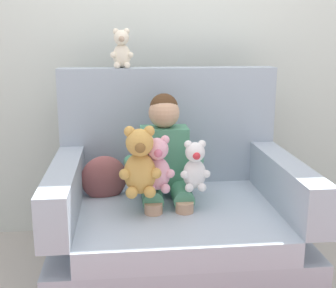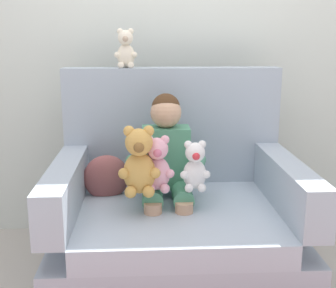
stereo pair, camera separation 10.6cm
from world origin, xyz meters
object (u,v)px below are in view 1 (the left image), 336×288
object	(u,v)px
armchair	(175,218)
plush_honey	(140,163)
plush_white	(195,167)
plush_cream_on_backrest	(122,50)
throw_pillow	(104,178)
seated_child	(165,163)
plush_pink	(157,165)

from	to	relation	value
armchair	plush_honey	world-z (taller)	armchair
plush_white	plush_cream_on_backrest	xyz separation A→B (m)	(-0.36, 0.50, 0.57)
throw_pillow	plush_honey	bearing A→B (deg)	-57.90
seated_child	plush_cream_on_backrest	distance (m)	0.72
plush_white	plush_cream_on_backrest	size ratio (longest dim) A/B	1.15
seated_child	plush_cream_on_backrest	size ratio (longest dim) A/B	3.62
armchair	plush_honey	bearing A→B (deg)	-138.54
armchair	throw_pillow	world-z (taller)	armchair
seated_child	plush_honey	world-z (taller)	seated_child
plush_honey	plush_white	world-z (taller)	plush_honey
armchair	seated_child	distance (m)	0.32
plush_pink	throw_pillow	distance (m)	0.41
plush_cream_on_backrest	throw_pillow	bearing A→B (deg)	-121.68
armchair	plush_honey	size ratio (longest dim) A/B	3.69
plush_pink	throw_pillow	world-z (taller)	plush_pink
seated_child	throw_pillow	size ratio (longest dim) A/B	3.17
plush_pink	plush_cream_on_backrest	distance (m)	0.77
plush_white	plush_pink	bearing A→B (deg)	164.50
throw_pillow	seated_child	bearing A→B (deg)	-16.73
armchair	plush_pink	xyz separation A→B (m)	(-0.11, -0.13, 0.35)
plush_honey	armchair	bearing A→B (deg)	49.23
plush_pink	seated_child	bearing A→B (deg)	88.39
plush_honey	throw_pillow	distance (m)	0.40
plush_pink	plush_white	bearing A→B (deg)	18.47
plush_honey	plush_cream_on_backrest	world-z (taller)	plush_cream_on_backrest
plush_cream_on_backrest	throw_pillow	distance (m)	0.75
armchair	plush_cream_on_backrest	bearing A→B (deg)	126.07
plush_honey	plush_cream_on_backrest	bearing A→B (deg)	105.58
plush_white	throw_pillow	bearing A→B (deg)	135.54
seated_child	plush_honey	xyz separation A→B (m)	(-0.15, -0.20, 0.06)
plush_pink	plush_honey	bearing A→B (deg)	-134.64
armchair	throw_pillow	distance (m)	0.46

